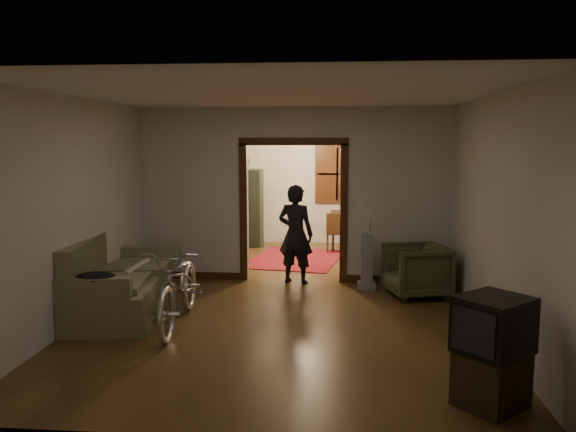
# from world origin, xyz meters

# --- Properties ---
(floor) EXTENTS (5.00, 8.50, 0.01)m
(floor) POSITION_xyz_m (0.00, 0.00, 0.00)
(floor) COLOR #3C2813
(floor) RESTS_ON ground
(ceiling) EXTENTS (5.00, 8.50, 0.01)m
(ceiling) POSITION_xyz_m (0.00, 0.00, 2.80)
(ceiling) COLOR white
(ceiling) RESTS_ON floor
(wall_back) EXTENTS (5.00, 0.02, 2.80)m
(wall_back) POSITION_xyz_m (0.00, 4.25, 1.40)
(wall_back) COLOR beige
(wall_back) RESTS_ON floor
(wall_left) EXTENTS (0.02, 8.50, 2.80)m
(wall_left) POSITION_xyz_m (-2.50, 0.00, 1.40)
(wall_left) COLOR beige
(wall_left) RESTS_ON floor
(wall_right) EXTENTS (0.02, 8.50, 2.80)m
(wall_right) POSITION_xyz_m (2.50, 0.00, 1.40)
(wall_right) COLOR beige
(wall_right) RESTS_ON floor
(partition_wall) EXTENTS (5.00, 0.14, 2.80)m
(partition_wall) POSITION_xyz_m (0.00, 0.75, 1.40)
(partition_wall) COLOR beige
(partition_wall) RESTS_ON floor
(door_casing) EXTENTS (1.74, 0.20, 2.32)m
(door_casing) POSITION_xyz_m (0.00, 0.75, 1.10)
(door_casing) COLOR #3C1E0D
(door_casing) RESTS_ON floor
(far_window) EXTENTS (0.98, 0.06, 1.28)m
(far_window) POSITION_xyz_m (0.70, 4.21, 1.55)
(far_window) COLOR black
(far_window) RESTS_ON wall_back
(chandelier) EXTENTS (0.24, 0.24, 0.24)m
(chandelier) POSITION_xyz_m (0.00, 2.50, 2.35)
(chandelier) COLOR #FFE0A5
(chandelier) RESTS_ON ceiling
(light_switch) EXTENTS (0.08, 0.01, 0.12)m
(light_switch) POSITION_xyz_m (1.05, 0.68, 1.25)
(light_switch) COLOR silver
(light_switch) RESTS_ON partition_wall
(sofa) EXTENTS (1.29, 2.32, 1.01)m
(sofa) POSITION_xyz_m (-2.15, -1.16, 0.51)
(sofa) COLOR #616141
(sofa) RESTS_ON floor
(rolled_paper) EXTENTS (0.11, 0.86, 0.11)m
(rolled_paper) POSITION_xyz_m (-2.05, -0.86, 0.53)
(rolled_paper) COLOR beige
(rolled_paper) RESTS_ON sofa
(jacket) EXTENTS (0.50, 0.38, 0.15)m
(jacket) POSITION_xyz_m (-2.10, -2.07, 0.68)
(jacket) COLOR black
(jacket) RESTS_ON sofa
(bicycle) EXTENTS (0.79, 1.96, 1.01)m
(bicycle) POSITION_xyz_m (-1.23, -1.63, 0.50)
(bicycle) COLOR silver
(bicycle) RESTS_ON floor
(armchair) EXTENTS (1.02, 1.01, 0.77)m
(armchair) POSITION_xyz_m (1.87, -0.06, 0.38)
(armchair) COLOR #404A29
(armchair) RESTS_ON floor
(tv_stand) EXTENTS (0.70, 0.70, 0.47)m
(tv_stand) POSITION_xyz_m (2.02, -3.53, 0.24)
(tv_stand) COLOR black
(tv_stand) RESTS_ON floor
(crt_tv) EXTENTS (0.75, 0.74, 0.48)m
(crt_tv) POSITION_xyz_m (2.02, -3.53, 0.72)
(crt_tv) COLOR black
(crt_tv) RESTS_ON tv_stand
(vacuum) EXTENTS (0.33, 0.29, 0.88)m
(vacuum) POSITION_xyz_m (1.17, 0.28, 0.44)
(vacuum) COLOR gray
(vacuum) RESTS_ON floor
(person) EXTENTS (0.66, 0.53, 1.59)m
(person) POSITION_xyz_m (0.05, 0.56, 0.79)
(person) COLOR black
(person) RESTS_ON floor
(oriental_rug) EXTENTS (1.97, 2.38, 0.02)m
(oriental_rug) POSITION_xyz_m (-0.08, 2.40, 0.01)
(oriental_rug) COLOR maroon
(oriental_rug) RESTS_ON floor
(locker) EXTENTS (0.94, 0.68, 1.68)m
(locker) POSITION_xyz_m (-1.32, 3.67, 0.84)
(locker) COLOR #2B3721
(locker) RESTS_ON floor
(globe) EXTENTS (0.31, 0.31, 0.31)m
(globe) POSITION_xyz_m (-1.32, 3.67, 1.94)
(globe) COLOR #1E5972
(globe) RESTS_ON locker
(desk) EXTENTS (1.15, 0.77, 0.78)m
(desk) POSITION_xyz_m (1.11, 3.53, 0.39)
(desk) COLOR #311F10
(desk) RESTS_ON floor
(desk_chair) EXTENTS (0.47, 0.47, 0.83)m
(desk_chair) POSITION_xyz_m (0.68, 3.15, 0.41)
(desk_chair) COLOR #311F10
(desk_chair) RESTS_ON floor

